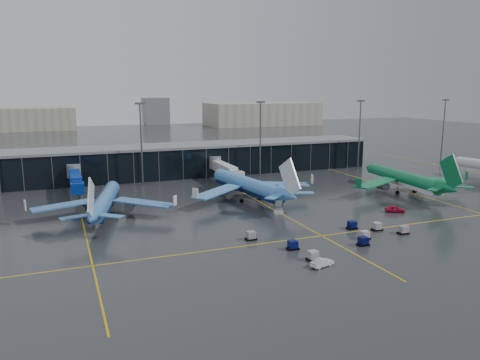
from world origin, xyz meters
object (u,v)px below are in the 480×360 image
object	(u,v)px
airliner_arkefly	(104,191)
baggage_carts	(341,237)
mobile_airstair	(278,210)
service_van_white	(322,262)
airliner_klm_near	(247,176)
airliner_aer_lingus	(403,170)
service_van_red	(395,209)

from	to	relation	value
airliner_arkefly	baggage_carts	size ratio (longest dim) A/B	1.17
mobile_airstair	service_van_white	size ratio (longest dim) A/B	0.85
airliner_arkefly	baggage_carts	world-z (taller)	airliner_arkefly
airliner_arkefly	airliner_klm_near	xyz separation A→B (m)	(37.44, 3.16, 0.57)
mobile_airstair	service_van_white	world-z (taller)	mobile_airstair
airliner_aer_lingus	airliner_arkefly	bearing A→B (deg)	-178.79
baggage_carts	mobile_airstair	distance (m)	23.50
airliner_klm_near	airliner_aer_lingus	size ratio (longest dim) A/B	1.01
airliner_aer_lingus	service_van_red	bearing A→B (deg)	-129.58
airliner_klm_near	airliner_aer_lingus	xyz separation A→B (m)	(45.57, -7.80, -0.07)
airliner_arkefly	service_van_red	world-z (taller)	airliner_arkefly
airliner_arkefly	mobile_airstair	bearing A→B (deg)	-3.84
airliner_klm_near	airliner_aer_lingus	distance (m)	46.24
mobile_airstair	baggage_carts	bearing A→B (deg)	-63.35
airliner_aer_lingus	service_van_white	xyz separation A→B (m)	(-52.21, -41.76, -5.75)
baggage_carts	service_van_white	world-z (taller)	baggage_carts
airliner_klm_near	mobile_airstair	bearing A→B (deg)	-91.80
airliner_arkefly	mobile_airstair	size ratio (longest dim) A/B	10.31
mobile_airstair	airliner_klm_near	bearing A→B (deg)	117.83
airliner_arkefly	airliner_klm_near	size ratio (longest dim) A/B	0.91
airliner_arkefly	service_van_white	world-z (taller)	airliner_arkefly
baggage_carts	airliner_aer_lingus	bearing A→B (deg)	36.93
baggage_carts	airliner_klm_near	bearing A→B (deg)	96.18
airliner_aer_lingus	mobile_airstair	xyz separation A→B (m)	(-43.70, -7.70, -5.71)
airliner_arkefly	airliner_aer_lingus	size ratio (longest dim) A/B	0.92
airliner_klm_near	service_van_red	xyz separation A→B (m)	(28.58, -25.40, -5.75)
airliner_klm_near	service_van_white	xyz separation A→B (m)	(-6.64, -49.56, -5.82)
mobile_airstair	airliner_arkefly	bearing A→B (deg)	-176.48
baggage_carts	airliner_arkefly	bearing A→B (deg)	139.38
airliner_arkefly	airliner_klm_near	world-z (taller)	airliner_klm_near
airliner_arkefly	airliner_aer_lingus	distance (m)	83.15
airliner_arkefly	airliner_aer_lingus	xyz separation A→B (m)	(83.02, -4.64, 0.50)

